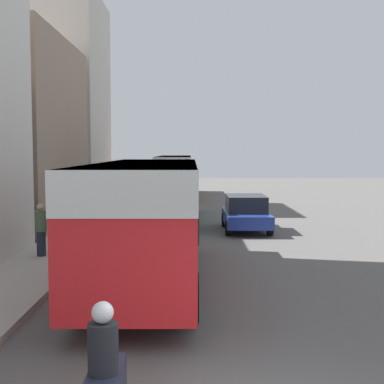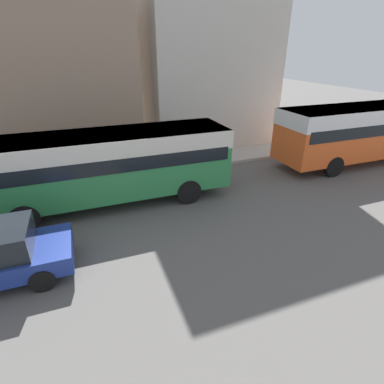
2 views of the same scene
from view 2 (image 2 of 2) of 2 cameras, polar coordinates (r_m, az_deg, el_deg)
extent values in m
cube|color=gray|center=(19.18, -26.65, 18.95)|extent=(6.79, 9.41, 8.44)
cube|color=beige|center=(20.06, 2.76, 27.89)|extent=(5.54, 7.59, 12.82)
cube|color=#2D8447|center=(11.94, -16.01, 5.18)|extent=(2.44, 9.46, 2.33)
cube|color=silver|center=(11.69, -16.50, 8.92)|extent=(2.47, 9.51, 0.70)
cube|color=black|center=(11.84, -16.18, 6.50)|extent=(2.49, 9.08, 0.51)
cylinder|color=black|center=(13.88, -3.86, 3.87)|extent=(0.28, 1.00, 1.00)
cylinder|color=black|center=(11.92, -0.67, 0.10)|extent=(0.28, 1.00, 1.00)
cylinder|color=black|center=(13.57, -28.24, 0.16)|extent=(0.28, 1.00, 1.00)
cylinder|color=black|center=(11.56, -29.23, -4.36)|extent=(0.28, 1.00, 1.00)
cube|color=#EA5B23|center=(18.81, 30.98, 10.20)|extent=(2.46, 10.67, 2.51)
cube|color=white|center=(18.65, 31.60, 12.77)|extent=(2.49, 10.72, 0.75)
cube|color=black|center=(18.75, 31.20, 11.11)|extent=(2.51, 10.24, 0.55)
cylinder|color=black|center=(17.54, 20.29, 7.05)|extent=(0.28, 1.00, 1.00)
cylinder|color=black|center=(16.00, 25.37, 4.41)|extent=(0.28, 1.00, 1.00)
cylinder|color=black|center=(10.23, -26.01, -8.71)|extent=(0.22, 0.64, 0.64)
cylinder|color=black|center=(8.84, -26.61, -14.70)|extent=(0.22, 0.64, 0.64)
camera|label=1|loc=(27.61, -87.31, -3.75)|focal=50.00mm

